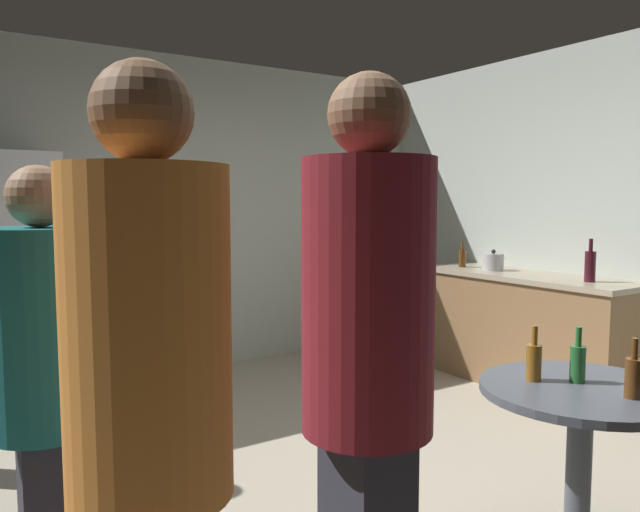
% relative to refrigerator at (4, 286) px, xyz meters
% --- Properties ---
extents(ground_plane, '(5.20, 5.20, 0.10)m').
position_rel_refrigerator_xyz_m(ground_plane, '(1.29, -2.20, -0.95)').
color(ground_plane, '#B2A893').
extents(wall_back, '(5.32, 0.06, 2.70)m').
position_rel_refrigerator_xyz_m(wall_back, '(1.29, 0.43, 0.45)').
color(wall_back, beige).
rests_on(wall_back, ground_plane).
extents(wall_side_right, '(0.06, 5.20, 2.70)m').
position_rel_refrigerator_xyz_m(wall_side_right, '(3.92, -2.20, 0.45)').
color(wall_side_right, beige).
rests_on(wall_side_right, ground_plane).
extents(refrigerator, '(0.70, 0.68, 1.80)m').
position_rel_refrigerator_xyz_m(refrigerator, '(0.00, 0.00, 0.00)').
color(refrigerator, silver).
rests_on(refrigerator, ground_plane).
extents(kitchen_counter, '(0.64, 1.84, 0.90)m').
position_rel_refrigerator_xyz_m(kitchen_counter, '(3.57, -1.50, -0.45)').
color(kitchen_counter, olive).
rests_on(kitchen_counter, ground_plane).
extents(kettle, '(0.24, 0.17, 0.18)m').
position_rel_refrigerator_xyz_m(kettle, '(3.52, -1.20, 0.07)').
color(kettle, '#B2B2B7').
rests_on(kettle, kitchen_counter).
extents(wine_bottle_on_counter, '(0.08, 0.08, 0.31)m').
position_rel_refrigerator_xyz_m(wine_bottle_on_counter, '(3.53, -2.07, 0.12)').
color(wine_bottle_on_counter, '#3F141E').
rests_on(wine_bottle_on_counter, kitchen_counter).
extents(beer_bottle_on_counter, '(0.06, 0.06, 0.23)m').
position_rel_refrigerator_xyz_m(beer_bottle_on_counter, '(3.49, -0.88, 0.08)').
color(beer_bottle_on_counter, '#593314').
rests_on(beer_bottle_on_counter, kitchen_counter).
extents(foreground_table, '(0.80, 0.80, 0.73)m').
position_rel_refrigerator_xyz_m(foreground_table, '(1.75, -3.21, -0.27)').
color(foreground_table, '#4C515B').
rests_on(foreground_table, ground_plane).
extents(beer_bottle_amber, '(0.06, 0.06, 0.23)m').
position_rel_refrigerator_xyz_m(beer_bottle_amber, '(1.65, -3.05, -0.08)').
color(beer_bottle_amber, '#8C5919').
rests_on(beer_bottle_amber, foreground_table).
extents(beer_bottle_brown, '(0.06, 0.06, 0.23)m').
position_rel_refrigerator_xyz_m(beer_bottle_brown, '(1.78, -3.40, -0.08)').
color(beer_bottle_brown, '#593314').
rests_on(beer_bottle_brown, foreground_table).
extents(beer_bottle_green, '(0.06, 0.06, 0.23)m').
position_rel_refrigerator_xyz_m(beer_bottle_green, '(1.78, -3.17, -0.08)').
color(beer_bottle_green, '#26662D').
rests_on(beer_bottle_green, foreground_table).
extents(person_in_maroon_shirt, '(0.35, 0.35, 1.80)m').
position_rel_refrigerator_xyz_m(person_in_maroon_shirt, '(0.50, -3.42, 0.16)').
color(person_in_maroon_shirt, '#2D2D38').
rests_on(person_in_maroon_shirt, ground_plane).
extents(person_in_gray_shirt, '(0.43, 0.43, 1.64)m').
position_rel_refrigerator_xyz_m(person_in_gray_shirt, '(0.11, -1.88, 0.06)').
color(person_in_gray_shirt, '#2D2D38').
rests_on(person_in_gray_shirt, ground_plane).
extents(person_in_teal_shirt, '(0.35, 0.35, 1.58)m').
position_rel_refrigerator_xyz_m(person_in_teal_shirt, '(-0.15, -2.66, 0.02)').
color(person_in_teal_shirt, '#2D2D38').
rests_on(person_in_teal_shirt, ground_plane).
extents(person_in_orange_shirt, '(0.37, 0.37, 1.76)m').
position_rel_refrigerator_xyz_m(person_in_orange_shirt, '(-0.06, -3.42, 0.13)').
color(person_in_orange_shirt, '#2D2D38').
rests_on(person_in_orange_shirt, ground_plane).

